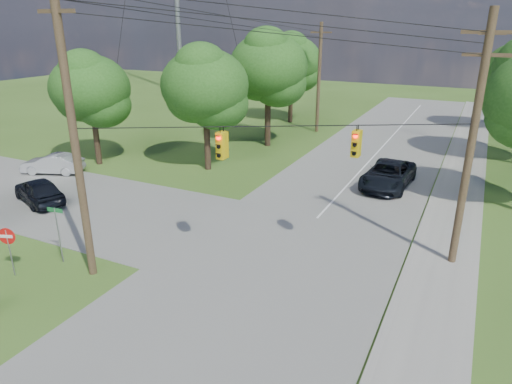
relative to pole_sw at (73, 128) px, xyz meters
The scene contains 18 objects.
ground 7.75m from the pole_sw, ahead, with size 140.00×140.00×0.00m, color #395A1E.
main_road 10.16m from the pole_sw, 34.88° to the left, with size 10.00×100.00×0.03m, color gray.
sidewalk_east 15.37m from the pole_sw, 19.08° to the left, with size 2.60×100.00×0.12m, color #9E9C93.
pole_sw is the anchor object (origin of this frame).
pole_ne 15.51m from the pole_sw, 29.38° to the left, with size 2.00×0.32×10.50m.
pole_north_e 32.55m from the pole_sw, 65.48° to the left, with size 2.00×0.32×10.00m.
pole_north_w 29.62m from the pole_sw, 90.77° to the left, with size 2.00×0.32×10.00m.
power_lines 13.04m from the pole_sw, 61.30° to the left, with size 13.93×29.62×4.93m.
traffic_signals 8.24m from the pole_sw, 29.38° to the left, with size 4.91×3.27×1.05m.
tree_w_near 14.99m from the pole_sw, 103.11° to the left, with size 6.00×6.00×8.40m.
tree_w_mid 22.73m from the pole_sw, 96.06° to the left, with size 6.40×6.40×9.22m.
tree_w_far 32.90m from the pole_sw, 97.69° to the left, with size 6.00×6.00×8.73m.
tree_cross_n 16.64m from the pole_sw, 133.29° to the left, with size 5.60×5.60×7.91m.
car_cross_dark 11.26m from the pole_sw, 152.06° to the left, with size 1.77×4.39×1.50m, color black.
car_cross_silver 16.32m from the pole_sw, 144.60° to the left, with size 1.45×4.16×1.37m, color silver.
car_main_north 19.49m from the pole_sw, 61.44° to the left, with size 2.64×5.72×1.59m, color black.
do_not_enter_sign 5.65m from the pole_sw, 150.51° to the right, with size 0.69×0.29×2.17m.
street_name_sign 4.95m from the pole_sw, behind, with size 0.77×0.14×2.58m.
Camera 1 is at (9.04, -11.65, 9.93)m, focal length 32.00 mm.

